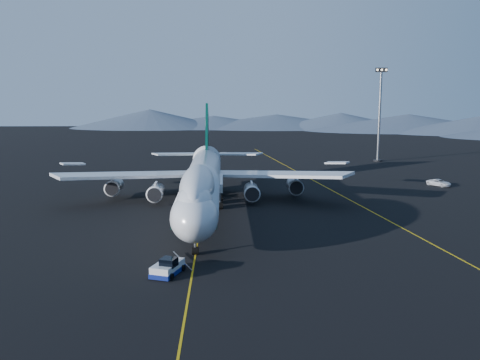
{
  "coord_description": "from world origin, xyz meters",
  "views": [
    {
      "loc": [
        3.92,
        -97.41,
        22.2
      ],
      "look_at": [
        6.96,
        -0.26,
        6.0
      ],
      "focal_mm": 40.0,
      "sensor_mm": 36.0,
      "label": 1
    }
  ],
  "objects_px": {
    "pushback_tug": "(168,269)",
    "floodlight_mast": "(379,114)",
    "service_van": "(439,183)",
    "boeing_747": "(202,181)"
  },
  "relations": [
    {
      "from": "pushback_tug",
      "to": "floodlight_mast",
      "type": "relative_size",
      "value": 0.2
    },
    {
      "from": "pushback_tug",
      "to": "service_van",
      "type": "distance_m",
      "value": 83.45
    },
    {
      "from": "boeing_747",
      "to": "pushback_tug",
      "type": "distance_m",
      "value": 34.94
    },
    {
      "from": "boeing_747",
      "to": "floodlight_mast",
      "type": "xyz_separation_m",
      "value": [
        53.33,
        70.87,
        9.09
      ]
    },
    {
      "from": "boeing_747",
      "to": "floodlight_mast",
      "type": "bearing_deg",
      "value": 53.04
    },
    {
      "from": "pushback_tug",
      "to": "service_van",
      "type": "relative_size",
      "value": 1.02
    },
    {
      "from": "pushback_tug",
      "to": "service_van",
      "type": "bearing_deg",
      "value": 65.6
    },
    {
      "from": "service_van",
      "to": "floodlight_mast",
      "type": "xyz_separation_m",
      "value": [
        -1.65,
        45.27,
        14.12
      ]
    },
    {
      "from": "boeing_747",
      "to": "service_van",
      "type": "relative_size",
      "value": 12.84
    },
    {
      "from": "service_van",
      "to": "pushback_tug",
      "type": "bearing_deg",
      "value": -169.59
    }
  ]
}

